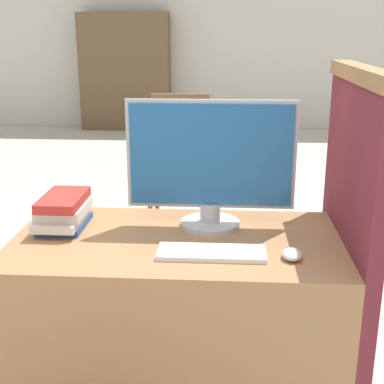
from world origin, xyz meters
TOP-DOWN VIEW (x-y plane):
  - wall_back at (0.00, 6.66)m, footprint 12.00×0.06m
  - desk at (0.00, 0.31)m, footprint 1.14×0.63m
  - carrel_divider at (0.60, 0.36)m, footprint 0.07×0.72m
  - monitor at (0.11, 0.45)m, footprint 0.60×0.22m
  - keyboard at (0.13, 0.18)m, footprint 0.35×0.12m
  - mouse at (0.38, 0.17)m, footprint 0.06×0.08m
  - book_stack at (-0.42, 0.40)m, footprint 0.16×0.27m
  - far_chair at (-0.18, 2.46)m, footprint 0.44×0.44m
  - bookshelf_far at (-1.31, 6.42)m, footprint 1.29×0.32m

SIDE VIEW (x-z plane):
  - desk at x=0.00m, z-range 0.00..0.74m
  - far_chair at x=-0.18m, z-range 0.04..1.02m
  - carrel_divider at x=0.60m, z-range 0.01..1.34m
  - keyboard at x=0.13m, z-range 0.74..0.76m
  - mouse at x=0.38m, z-range 0.74..0.78m
  - book_stack at x=-0.42m, z-range 0.74..0.87m
  - bookshelf_far at x=-1.31m, z-range 0.00..1.65m
  - monitor at x=0.11m, z-range 0.75..1.21m
  - wall_back at x=0.00m, z-range 0.00..2.80m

